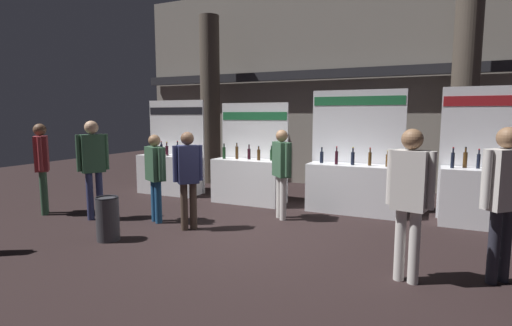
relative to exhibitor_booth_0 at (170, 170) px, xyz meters
name	(u,v)px	position (x,y,z in m)	size (l,w,h in m)	color
ground_plane	(248,236)	(3.29, -2.32, -0.59)	(24.00, 24.00, 0.00)	black
hall_colonnade	(329,87)	(3.29, 2.68, 2.12)	(11.67, 1.42, 5.52)	gray
exhibitor_booth_0	(170,170)	(0.00, 0.00, 0.00)	(1.63, 0.72, 2.32)	white
exhibitor_booth_1	(249,177)	(2.24, -0.12, -0.01)	(1.64, 0.66, 2.23)	white
exhibitor_booth_2	(353,183)	(4.53, -0.03, 0.02)	(1.87, 0.66, 2.46)	white
exhibitor_booth_3	(484,192)	(6.80, -0.10, 0.04)	(1.47, 0.66, 2.46)	white
trash_bin	(108,219)	(1.39, -3.44, -0.24)	(0.35, 0.35, 0.69)	#38383D
visitor_0	(188,172)	(2.22, -2.42, 0.41)	(0.41, 0.41, 1.68)	#47382D
visitor_1	(282,166)	(3.41, -1.12, 0.42)	(0.46, 0.47, 1.68)	silver
visitor_2	(93,161)	(0.23, -2.60, 0.52)	(0.37, 0.51, 1.85)	navy
visitor_5	(155,170)	(1.41, -2.28, 0.37)	(0.52, 0.41, 1.61)	navy
visitor_6	(42,160)	(-0.99, -2.74, 0.49)	(0.44, 0.43, 1.79)	#33563D
visitor_7	(504,190)	(6.73, -2.68, 0.52)	(0.48, 0.48, 1.82)	#23232D
visitor_8	(410,191)	(5.75, -3.11, 0.50)	(0.53, 0.33, 1.80)	silver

